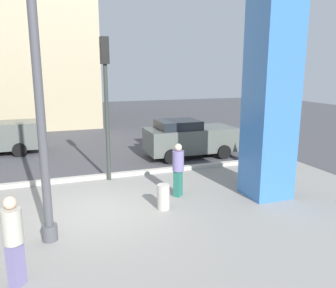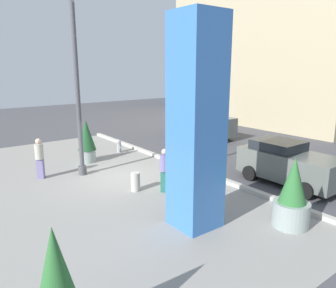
{
  "view_description": "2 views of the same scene",
  "coord_description": "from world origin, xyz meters",
  "views": [
    {
      "loc": [
        -1.27,
        -9.19,
        3.98
      ],
      "look_at": [
        2.46,
        1.37,
        1.53
      ],
      "focal_mm": 36.57,
      "sensor_mm": 36.0,
      "label": 1
    },
    {
      "loc": [
        11.93,
        -6.51,
        4.69
      ],
      "look_at": [
        1.61,
        1.31,
        1.63
      ],
      "focal_mm": 34.51,
      "sensor_mm": 36.0,
      "label": 2
    }
  ],
  "objects": [
    {
      "name": "potted_plant_curbside",
      "position": [
        7.01,
        1.88,
        0.92
      ],
      "size": [
        1.09,
        1.09,
        2.17
      ],
      "color": "gray",
      "rests_on": "ground_plane"
    },
    {
      "name": "curb_strip",
      "position": [
        0.0,
        3.12,
        0.08
      ],
      "size": [
        18.0,
        0.24,
        0.16
      ],
      "primitive_type": "cube",
      "color": "#B7B2A8",
      "rests_on": "ground_plane"
    },
    {
      "name": "potted_plant_by_pillar",
      "position": [
        -3.2,
        -0.2,
        1.12
      ],
      "size": [
        0.91,
        0.91,
        2.19
      ],
      "color": "gray",
      "rests_on": "ground_plane"
    },
    {
      "name": "lamp_post",
      "position": [
        -1.42,
        -1.22,
        3.7
      ],
      "size": [
        0.44,
        0.44,
        7.58
      ],
      "color": "#4C4C51",
      "rests_on": "ground_plane"
    },
    {
      "name": "car_far_lane",
      "position": [
        -4.14,
        8.61,
        0.98
      ],
      "size": [
        4.6,
        2.11,
        1.95
      ],
      "color": "#565B56",
      "rests_on": "ground_plane"
    },
    {
      "name": "ground_plane",
      "position": [
        0.0,
        4.0,
        0.0
      ],
      "size": [
        60.0,
        60.0,
        0.0
      ],
      "primitive_type": "plane",
      "color": "#47474C"
    },
    {
      "name": "car_curb_east",
      "position": [
        4.8,
        5.09,
        0.88
      ],
      "size": [
        4.11,
        2.06,
        1.74
      ],
      "color": "#565B56",
      "rests_on": "ground_plane"
    },
    {
      "name": "plaza_pavement",
      "position": [
        0.0,
        -2.0,
        0.0
      ],
      "size": [
        18.0,
        10.0,
        0.02
      ],
      "primitive_type": "cube",
      "color": "gray",
      "rests_on": "ground_plane"
    },
    {
      "name": "pedestrian_on_sidewalk",
      "position": [
        2.49,
        0.48,
        0.96
      ],
      "size": [
        0.51,
        0.51,
        1.73
      ],
      "color": "#236656",
      "rests_on": "ground_plane"
    },
    {
      "name": "pedestrian_crossing",
      "position": [
        -2.02,
        -2.86,
        1.0
      ],
      "size": [
        0.51,
        0.51,
        1.78
      ],
      "color": "slate",
      "rests_on": "ground_plane"
    },
    {
      "name": "traffic_light_far_side",
      "position": [
        0.7,
        2.88,
        3.39
      ],
      "size": [
        0.28,
        0.42,
        5.06
      ],
      "color": "#333833",
      "rests_on": "ground_plane"
    },
    {
      "name": "concrete_bollard",
      "position": [
        1.71,
        -0.36,
        0.38
      ],
      "size": [
        0.36,
        0.36,
        0.75
      ],
      "primitive_type": "cylinder",
      "color": "#B2ADA3",
      "rests_on": "ground_plane"
    },
    {
      "name": "fire_hydrant",
      "position": [
        -3.92,
        2.01,
        0.37
      ],
      "size": [
        0.36,
        0.26,
        0.75
      ],
      "color": "#99999E",
      "rests_on": "ground_plane"
    },
    {
      "name": "art_pillar_blue",
      "position": [
        5.17,
        -0.37,
        3.09
      ],
      "size": [
        1.27,
        1.27,
        6.19
      ],
      "primitive_type": "cube",
      "color": "#3870BC",
      "rests_on": "ground_plane"
    }
  ]
}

